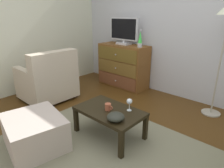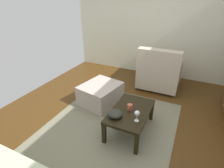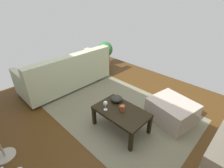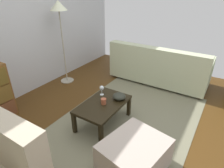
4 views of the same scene
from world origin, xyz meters
The scene contains 10 objects.
ground_plane centered at (0.00, 0.00, -0.03)m, with size 5.32×4.41×0.05m, color #4A2E10.
wall_accent_rear centered at (0.00, 1.96, 1.30)m, with size 5.32×0.12×2.60m, color #BABCC1.
area_rug centered at (0.20, -0.20, 0.00)m, with size 2.60×1.90×0.01m, color #75725A.
coffee_table centered at (-0.08, 0.10, 0.32)m, with size 0.84×0.52×0.36m.
wine_glass centered at (0.11, 0.25, 0.48)m, with size 0.07×0.07×0.16m.
mug centered at (-0.08, 0.08, 0.41)m, with size 0.11×0.08×0.08m.
bowl_decorative centered at (0.15, -0.04, 0.41)m, with size 0.20×0.20×0.09m, color #282A22.
couch_large centered at (1.75, -0.09, 0.33)m, with size 0.85×2.02×0.82m.
ottoman centered at (-0.56, -0.66, 0.19)m, with size 0.70×0.60×0.38m, color #B7A79B.
standing_lamp centered at (0.70, 1.60, 1.41)m, with size 0.32×0.32×1.65m.
Camera 4 is at (-2.00, -1.27, 1.91)m, focal length 30.80 mm.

